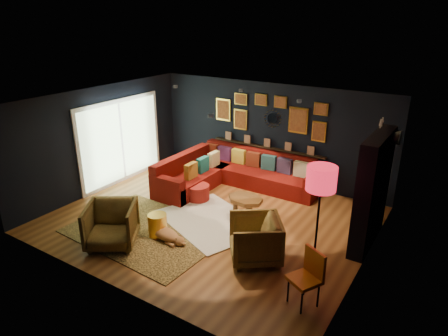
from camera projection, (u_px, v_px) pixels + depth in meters
The scene contains 20 objects.
floor at pixel (210, 219), 8.74m from camera, with size 6.50×6.50×0.00m, color #9C5E2B.
room_walls at pixel (209, 150), 8.16m from camera, with size 6.50×6.50×6.50m.
sectional at pixel (230, 174), 10.35m from camera, with size 3.41×2.69×0.86m.
ledge at pixel (267, 147), 10.51m from camera, with size 3.20×0.12×0.04m, color black.
gallery_wall at pixel (269, 114), 10.23m from camera, with size 3.15×0.04×1.02m.
sunburst_mirror at pixel (273, 119), 10.21m from camera, with size 0.47×0.16×0.47m.
fireplace at pixel (372, 194), 7.52m from camera, with size 0.31×1.60×2.20m.
deer_head at pixel (388, 136), 7.52m from camera, with size 0.50×0.28×0.45m.
sliding_door at pixel (121, 141), 10.43m from camera, with size 0.06×2.80×2.20m.
ceiling_spots at pixel (230, 97), 8.44m from camera, with size 3.30×2.50×0.06m.
shag_rug at pixel (210, 221), 8.64m from camera, with size 2.23×1.62×0.03m, color white.
leopard_rug at pixel (147, 231), 8.25m from camera, with size 3.10×2.21×0.02m, color #B99046.
coffee_table at pixel (245, 201), 8.75m from camera, with size 0.91×0.73×0.42m.
pouf at pixel (198, 192), 9.57m from camera, with size 0.54×0.54×0.35m, color maroon.
armchair_left at pixel (111, 223), 7.63m from camera, with size 0.91×0.85×0.93m, color #AF8736.
armchair_right at pixel (255, 237), 7.17m from camera, with size 0.88×0.83×0.91m, color #AF8736.
gold_stool at pixel (158, 225), 8.01m from camera, with size 0.38×0.38×0.47m, color gold.
orange_chair at pixel (309, 273), 6.03m from camera, with size 0.58×0.58×0.91m.
floor_lamp at pixel (321, 182), 6.65m from camera, with size 0.51×0.51×1.86m.
dog at pixel (165, 232), 7.89m from camera, with size 1.02×0.50×0.32m, color #B87A4E, non-canonical shape.
Camera 1 is at (4.43, -6.36, 4.20)m, focal length 32.00 mm.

